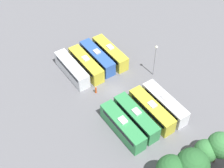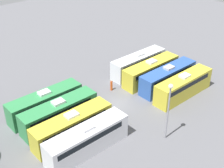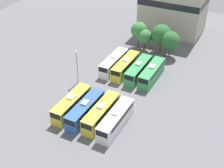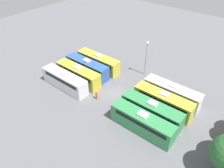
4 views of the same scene
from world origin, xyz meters
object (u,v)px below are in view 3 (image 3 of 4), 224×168
object	(u,v)px
light_pole	(77,61)
tree_0	(139,30)
depot_building	(174,2)
worker_person	(126,100)
bus_4	(114,62)
tree_1	(145,37)
bus_7	(152,73)
bus_1	(85,109)
bus_3	(116,119)
bus_5	(126,66)
bus_0	(72,104)
tree_2	(161,35)
bus_6	(139,70)
bus_2	(101,113)
tree_3	(170,41)

from	to	relation	value
light_pole	tree_0	xyz separation A→B (m)	(5.32, 22.48, -0.42)
depot_building	worker_person	bearing A→B (deg)	-85.00
bus_4	tree_1	bearing A→B (deg)	77.87
worker_person	bus_7	bearing A→B (deg)	83.33
light_pole	bus_1	bearing A→B (deg)	-50.92
worker_person	bus_3	bearing A→B (deg)	-79.66
bus_5	tree_1	world-z (taller)	tree_1
bus_4	tree_1	world-z (taller)	tree_1
tree_0	bus_0	bearing A→B (deg)	-90.96
bus_4	tree_2	distance (m)	15.62
bus_5	tree_0	size ratio (longest dim) A/B	1.51
bus_6	tree_0	size ratio (longest dim) A/B	1.51
bus_6	light_pole	distance (m)	14.58
bus_5	depot_building	distance (m)	29.60
bus_7	tree_2	bearing A→B (deg)	101.98
light_pole	depot_building	distance (m)	38.84
tree_1	bus_1	bearing A→B (deg)	-88.75
bus_4	tree_0	bearing A→B (deg)	87.31
depot_building	bus_6	bearing A→B (deg)	-86.92
bus_0	light_pole	distance (m)	11.35
bus_1	bus_6	xyz separation A→B (m)	(3.24, 18.40, 0.00)
bus_1	bus_6	bearing A→B (deg)	80.01
bus_0	bus_5	xyz separation A→B (m)	(3.09, 18.39, 0.00)
tree_2	bus_4	bearing A→B (deg)	-117.02
bus_6	bus_2	bearing A→B (deg)	-90.07
depot_building	light_pole	bearing A→B (deg)	-104.64
bus_5	tree_3	xyz separation A→B (m)	(6.71, 12.37, 2.69)
bus_5	bus_7	size ratio (longest dim) A/B	1.00
worker_person	depot_building	size ratio (longest dim) A/B	0.10
bus_5	depot_building	world-z (taller)	depot_building
bus_3	tree_2	xyz separation A→B (m)	(-2.99, 32.39, 3.22)
worker_person	light_pole	world-z (taller)	light_pole
tree_0	tree_3	size ratio (longest dim) A/B	1.04
bus_1	worker_person	world-z (taller)	bus_1
bus_4	bus_3	bearing A→B (deg)	-62.10
bus_1	bus_4	world-z (taller)	same
bus_4	bus_6	bearing A→B (deg)	-3.59
bus_0	tree_0	size ratio (longest dim) A/B	1.51
tree_0	depot_building	size ratio (longest dim) A/B	0.40
bus_6	tree_2	world-z (taller)	tree_2
bus_4	bus_5	xyz separation A→B (m)	(3.20, -0.11, 0.00)
bus_5	tree_2	xyz separation A→B (m)	(3.75, 13.73, 3.22)
bus_5	tree_1	bearing A→B (deg)	92.12
bus_1	bus_7	world-z (taller)	same
bus_6	tree_2	bearing A→B (deg)	88.81
bus_1	bus_6	world-z (taller)	same
bus_7	light_pole	world-z (taller)	light_pole
bus_1	light_pole	distance (m)	13.33
bus_0	light_pole	world-z (taller)	light_pole
bus_3	bus_0	bearing A→B (deg)	178.44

